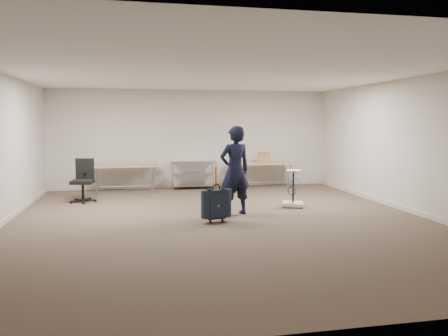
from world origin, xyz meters
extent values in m
plane|color=#413227|center=(0.00, 0.00, 0.00)|extent=(9.00, 9.00, 0.00)
plane|color=beige|center=(0.00, 4.50, 1.40)|extent=(8.00, 0.00, 8.00)
plane|color=beige|center=(0.00, -4.50, 1.40)|extent=(8.00, 0.00, 8.00)
plane|color=beige|center=(4.00, 0.00, 1.40)|extent=(0.00, 9.00, 9.00)
plane|color=white|center=(0.00, 0.00, 2.80)|extent=(8.00, 8.00, 0.00)
cube|color=beige|center=(0.00, 4.49, 0.05)|extent=(8.00, 0.02, 0.10)
cube|color=beige|center=(3.99, 0.00, 0.05)|extent=(0.02, 9.00, 0.10)
cube|color=#967C5C|center=(-1.90, 3.95, 0.71)|extent=(1.80, 0.75, 0.03)
cylinder|color=gray|center=(-1.90, 3.95, 0.15)|extent=(1.50, 0.02, 0.02)
cylinder|color=gray|center=(-2.65, 3.65, 0.35)|extent=(0.13, 0.04, 0.69)
cylinder|color=gray|center=(-1.15, 3.65, 0.35)|extent=(0.13, 0.04, 0.69)
cylinder|color=gray|center=(-2.65, 4.25, 0.35)|extent=(0.13, 0.04, 0.69)
cylinder|color=gray|center=(-1.15, 4.25, 0.35)|extent=(0.13, 0.04, 0.69)
cube|color=#967C5C|center=(1.90, 3.95, 0.71)|extent=(1.80, 0.75, 0.03)
cylinder|color=gray|center=(1.90, 3.95, 0.15)|extent=(1.50, 0.02, 0.02)
cylinder|color=gray|center=(1.15, 3.65, 0.35)|extent=(0.13, 0.04, 0.69)
cylinder|color=gray|center=(2.65, 3.65, 0.35)|extent=(0.13, 0.04, 0.69)
cylinder|color=gray|center=(1.15, 4.25, 0.35)|extent=(0.13, 0.04, 0.69)
cylinder|color=gray|center=(2.65, 4.25, 0.35)|extent=(0.13, 0.04, 0.69)
cylinder|color=#BBBDC2|center=(-0.60, 3.98, 0.40)|extent=(0.02, 0.02, 0.80)
cylinder|color=#BBBDC2|center=(0.60, 3.98, 0.40)|extent=(0.02, 0.02, 0.80)
cylinder|color=#BBBDC2|center=(-0.60, 4.42, 0.40)|extent=(0.02, 0.02, 0.80)
cylinder|color=#BBBDC2|center=(0.60, 4.42, 0.40)|extent=(0.02, 0.02, 0.80)
cube|color=#BBBDC2|center=(0.00, 4.20, 0.10)|extent=(1.20, 0.45, 0.02)
cube|color=#BBBDC2|center=(0.00, 4.20, 0.45)|extent=(1.20, 0.45, 0.02)
cube|color=#BBBDC2|center=(0.00, 4.20, 0.78)|extent=(1.20, 0.45, 0.01)
imported|color=black|center=(0.38, 0.56, 0.91)|extent=(0.75, 0.58, 1.81)
cube|color=#162132|center=(-0.12, -0.08, 0.36)|extent=(0.42, 0.29, 0.53)
cube|color=black|center=(-0.12, -0.06, 0.09)|extent=(0.37, 0.22, 0.03)
cylinder|color=black|center=(-0.24, -0.10, 0.04)|extent=(0.04, 0.07, 0.07)
cylinder|color=black|center=(0.00, -0.06, 0.04)|extent=(0.04, 0.07, 0.07)
torus|color=black|center=(-0.12, -0.08, 0.66)|extent=(0.17, 0.06, 0.17)
cube|color=orange|center=(-0.12, -0.06, 0.85)|extent=(0.04, 0.01, 0.40)
cylinder|color=black|center=(-2.84, 2.60, 0.05)|extent=(0.62, 0.62, 0.09)
cylinder|color=black|center=(-2.84, 2.60, 0.26)|extent=(0.06, 0.06, 0.41)
cube|color=black|center=(-2.84, 2.60, 0.48)|extent=(0.54, 0.54, 0.08)
cube|color=black|center=(-2.80, 2.82, 0.77)|extent=(0.44, 0.13, 0.50)
cube|color=beige|center=(1.85, 1.13, 0.05)|extent=(0.57, 0.57, 0.07)
cylinder|color=black|center=(1.67, 0.96, 0.02)|extent=(0.05, 0.05, 0.04)
cylinder|color=black|center=(1.85, 1.18, 0.45)|extent=(0.04, 0.04, 0.71)
cube|color=beige|center=(1.85, 1.13, 0.80)|extent=(0.39, 0.36, 0.04)
torus|color=blue|center=(1.89, 1.06, 0.54)|extent=(0.25, 0.16, 0.22)
cube|color=olive|center=(1.99, 3.96, 0.87)|extent=(0.44, 0.37, 0.28)
camera|label=1|loc=(-1.54, -8.02, 1.88)|focal=35.00mm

